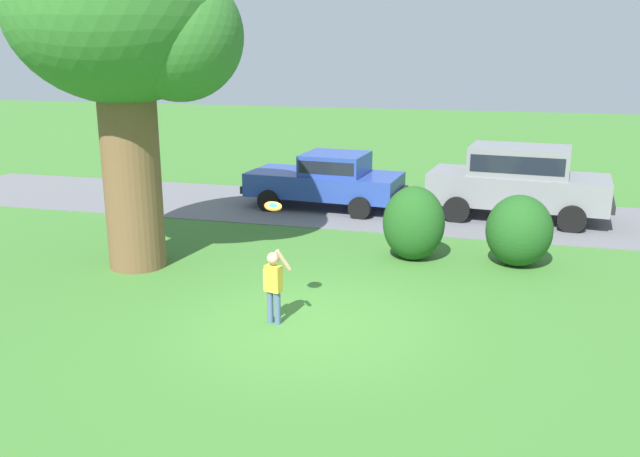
{
  "coord_description": "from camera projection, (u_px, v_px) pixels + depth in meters",
  "views": [
    {
      "loc": [
        2.89,
        -9.81,
        4.36
      ],
      "look_at": [
        -0.24,
        1.83,
        1.1
      ],
      "focal_mm": 37.56,
      "sensor_mm": 36.0,
      "label": 1
    }
  ],
  "objects": [
    {
      "name": "ground_plane",
      "position": [
        305.0,
        322.0,
        11.0
      ],
      "size": [
        80.0,
        80.0,
        0.0
      ],
      "primitive_type": "plane",
      "color": "#3D752D"
    },
    {
      "name": "driveway_strip",
      "position": [
        386.0,
        211.0,
        18.4
      ],
      "size": [
        28.0,
        4.4,
        0.02
      ],
      "primitive_type": "cube",
      "color": "slate",
      "rests_on": "ground"
    },
    {
      "name": "oak_tree_large",
      "position": [
        129.0,
        23.0,
        12.68
      ],
      "size": [
        4.52,
        4.27,
        6.93
      ],
      "color": "brown",
      "rests_on": "ground"
    },
    {
      "name": "shrub_near_tree",
      "position": [
        413.0,
        226.0,
        14.15
      ],
      "size": [
        1.3,
        1.24,
        1.58
      ],
      "color": "#1E511C",
      "rests_on": "ground"
    },
    {
      "name": "shrub_centre_left",
      "position": [
        519.0,
        231.0,
        13.7
      ],
      "size": [
        1.34,
        1.3,
        1.48
      ],
      "color": "#1E511C",
      "rests_on": "ground"
    },
    {
      "name": "parked_sedan",
      "position": [
        328.0,
        178.0,
        18.63
      ],
      "size": [
        4.52,
        2.33,
        1.56
      ],
      "color": "#28429E",
      "rests_on": "ground"
    },
    {
      "name": "parked_suv",
      "position": [
        518.0,
        179.0,
        17.37
      ],
      "size": [
        4.85,
        2.43,
        1.92
      ],
      "color": "gray",
      "rests_on": "ground"
    },
    {
      "name": "child_thrower",
      "position": [
        274.0,
        282.0,
        10.78
      ],
      "size": [
        0.47,
        0.23,
        1.29
      ],
      "color": "#4C608C",
      "rests_on": "ground"
    },
    {
      "name": "frisbee",
      "position": [
        273.0,
        206.0,
        10.71
      ],
      "size": [
        0.29,
        0.28,
        0.13
      ],
      "color": "orange"
    }
  ]
}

